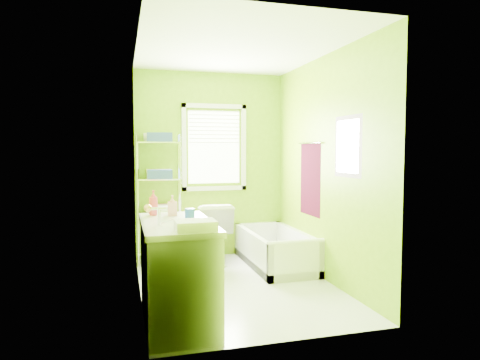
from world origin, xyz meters
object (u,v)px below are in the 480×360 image
object	(u,v)px
bathtub	(275,254)
wire_shelf_unit	(160,184)
toilet	(213,232)
vanity	(178,269)

from	to	relation	value
bathtub	wire_shelf_unit	xyz separation A→B (m)	(-1.43, 0.59, 0.91)
toilet	vanity	distance (m)	2.04
wire_shelf_unit	toilet	bearing A→B (deg)	-14.05
bathtub	wire_shelf_unit	size ratio (longest dim) A/B	0.86
toilet	wire_shelf_unit	world-z (taller)	wire_shelf_unit
wire_shelf_unit	vanity	bearing A→B (deg)	-90.96
bathtub	vanity	bearing A→B (deg)	-134.42
wire_shelf_unit	bathtub	bearing A→B (deg)	-22.37
bathtub	wire_shelf_unit	world-z (taller)	wire_shelf_unit
vanity	wire_shelf_unit	distance (m)	2.16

